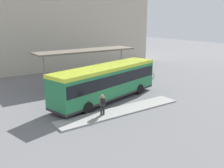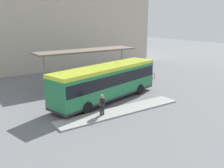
% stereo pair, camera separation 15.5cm
% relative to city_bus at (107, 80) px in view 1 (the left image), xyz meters
% --- Properties ---
extents(ground_plane, '(120.00, 120.00, 0.00)m').
position_rel_city_bus_xyz_m(ground_plane, '(-0.01, -0.00, -1.87)').
color(ground_plane, slate).
extents(curb_island, '(11.10, 1.80, 0.12)m').
position_rel_city_bus_xyz_m(curb_island, '(-0.71, -3.15, -1.81)').
color(curb_island, '#9E9E99').
rests_on(curb_island, ground_plane).
extents(city_bus, '(11.82, 5.34, 3.19)m').
position_rel_city_bus_xyz_m(city_bus, '(0.00, 0.00, 0.00)').
color(city_bus, '#237A47').
rests_on(city_bus, ground_plane).
extents(pedestrian_waiting, '(0.48, 0.52, 1.65)m').
position_rel_city_bus_xyz_m(pedestrian_waiting, '(-2.51, -3.19, -0.80)').
color(pedestrian_waiting, '#232328').
rests_on(pedestrian_waiting, curb_island).
extents(bicycle_green, '(0.48, 1.76, 0.76)m').
position_rel_city_bus_xyz_m(bicycle_green, '(9.43, 4.36, -1.48)').
color(bicycle_green, black).
rests_on(bicycle_green, ground_plane).
extents(bicycle_orange, '(0.48, 1.75, 0.76)m').
position_rel_city_bus_xyz_m(bicycle_orange, '(9.37, 5.25, -1.49)').
color(bicycle_orange, black).
rests_on(bicycle_orange, ground_plane).
extents(bicycle_yellow, '(0.48, 1.59, 0.69)m').
position_rel_city_bus_xyz_m(bicycle_yellow, '(9.06, 6.13, -1.52)').
color(bicycle_yellow, black).
rests_on(bicycle_yellow, ground_plane).
extents(station_shelter, '(11.77, 2.86, 3.89)m').
position_rel_city_bus_xyz_m(station_shelter, '(1.51, 6.54, 1.87)').
color(station_shelter, '#706656').
rests_on(station_shelter, ground_plane).
extents(potted_planter_near_shelter, '(0.90, 0.90, 1.31)m').
position_rel_city_bus_xyz_m(potted_planter_near_shelter, '(-2.11, 3.87, -1.19)').
color(potted_planter_near_shelter, slate).
rests_on(potted_planter_near_shelter, ground_plane).
extents(potted_planter_far_side, '(0.75, 0.75, 1.11)m').
position_rel_city_bus_xyz_m(potted_planter_far_side, '(4.16, 3.96, -1.29)').
color(potted_planter_far_side, slate).
rests_on(potted_planter_far_side, ground_plane).
extents(station_building, '(29.82, 13.91, 19.40)m').
position_rel_city_bus_xyz_m(station_building, '(3.43, 22.00, 7.83)').
color(station_building, '#BCB29E').
rests_on(station_building, ground_plane).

